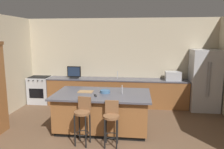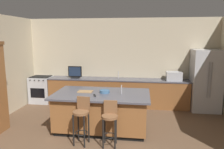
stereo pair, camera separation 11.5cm
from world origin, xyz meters
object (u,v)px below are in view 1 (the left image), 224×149
object	(u,v)px
range_oven	(40,90)
bar_stool_left	(83,117)
kitchen_island	(102,111)
cell_phone	(106,91)
tv_remote	(95,96)
refrigerator	(204,80)
bar_stool_right	(111,120)
tv_monitor	(74,73)
cutting_board	(86,92)
microwave	(173,76)
fruit_bowl	(105,91)

from	to	relation	value
range_oven	bar_stool_left	size ratio (longest dim) A/B	0.91
kitchen_island	cell_phone	bearing A→B (deg)	67.89
bar_stool_left	tv_remote	xyz separation A→B (m)	(0.17, 0.55, 0.32)
refrigerator	bar_stool_right	size ratio (longest dim) A/B	1.98
tv_monitor	bar_stool_right	distance (m)	3.18
range_oven	cutting_board	size ratio (longest dim) A/B	2.54
range_oven	tv_remote	xyz separation A→B (m)	(2.39, -2.21, 0.47)
tv_remote	tv_monitor	bearing A→B (deg)	96.94
refrigerator	bar_stool_left	bearing A→B (deg)	-140.19
refrigerator	bar_stool_left	xyz separation A→B (m)	(-3.20, -2.67, -0.33)
range_oven	bar_stool_right	world-z (taller)	bar_stool_right
kitchen_island	cell_phone	size ratio (longest dim) A/B	15.53
kitchen_island	bar_stool_left	distance (m)	0.87
refrigerator	bar_stool_left	size ratio (longest dim) A/B	1.87
cutting_board	kitchen_island	bearing A→B (deg)	-10.41
microwave	tv_remote	bearing A→B (deg)	-133.45
range_oven	tv_remote	world-z (taller)	tv_remote
kitchen_island	tv_remote	distance (m)	0.54
refrigerator	range_oven	bearing A→B (deg)	179.08
bar_stool_right	refrigerator	bearing A→B (deg)	44.30
bar_stool_right	cutting_board	world-z (taller)	bar_stool_right
cell_phone	tv_remote	size ratio (longest dim) A/B	0.88
kitchen_island	microwave	distance (m)	2.84
bar_stool_left	cutting_board	world-z (taller)	bar_stool_left
cell_phone	tv_remote	xyz separation A→B (m)	(-0.19, -0.45, 0.01)
tv_monitor	tv_remote	world-z (taller)	tv_monitor
microwave	tv_monitor	distance (m)	3.23
bar_stool_right	kitchen_island	bearing A→B (deg)	110.48
fruit_bowl	microwave	bearing A→B (deg)	44.86
tv_monitor	cutting_board	distance (m)	2.01
tv_monitor	fruit_bowl	bearing A→B (deg)	-54.33
kitchen_island	bar_stool_right	xyz separation A→B (m)	(0.33, -0.81, 0.10)
tv_monitor	bar_stool_right	world-z (taller)	tv_monitor
microwave	bar_stool_left	bearing A→B (deg)	-129.35
fruit_bowl	tv_remote	xyz separation A→B (m)	(-0.18, -0.31, -0.02)
fruit_bowl	cell_phone	world-z (taller)	fruit_bowl
cell_phone	bar_stool_left	bearing A→B (deg)	-143.01
kitchen_island	range_oven	size ratio (longest dim) A/B	2.52
refrigerator	cell_phone	bearing A→B (deg)	-149.55
bar_stool_right	cell_phone	xyz separation A→B (m)	(-0.25, 1.00, 0.35)
fruit_bowl	tv_remote	bearing A→B (deg)	-120.60
kitchen_island	bar_stool_left	bearing A→B (deg)	-109.45
tv_monitor	bar_stool_left	distance (m)	2.91
range_oven	tv_monitor	distance (m)	1.40
range_oven	bar_stool_left	world-z (taller)	bar_stool_left
cell_phone	tv_monitor	bearing A→B (deg)	95.09
range_oven	bar_stool_right	bearing A→B (deg)	-44.22
tv_monitor	bar_stool_right	size ratio (longest dim) A/B	0.48
fruit_bowl	cell_phone	size ratio (longest dim) A/B	1.65
microwave	bar_stool_left	world-z (taller)	microwave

